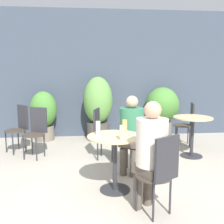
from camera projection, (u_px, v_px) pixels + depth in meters
name	position (u px, v px, depth m)	size (l,w,h in m)	color
ground_plane	(121.00, 198.00, 3.26)	(20.00, 20.00, 0.00)	#B2A899
storefront_wall	(103.00, 74.00, 6.27)	(10.00, 0.06, 3.00)	#3D4756
cafe_table_near	(115.00, 150.00, 3.41)	(0.72, 0.72, 0.74)	#2D2D33
cafe_table_far	(193.00, 127.00, 4.80)	(0.71, 0.71, 0.74)	#2D2D33
bistro_chair_0	(161.00, 169.00, 2.78)	(0.45, 0.46, 0.91)	#42382D
bistro_chair_1	(134.00, 137.00, 4.14)	(0.45, 0.46, 0.91)	#42382D
bistro_chair_2	(19.00, 124.00, 5.12)	(0.46, 0.46, 0.91)	#42382D
bistro_chair_3	(101.00, 129.00, 4.69)	(0.44, 0.42, 0.91)	#42382D
bistro_chair_4	(188.00, 121.00, 5.54)	(0.43, 0.41, 0.91)	#42382D
bistro_chair_5	(36.00, 128.00, 4.80)	(0.43, 0.45, 0.91)	#42382D
seated_person_0	(151.00, 148.00, 2.87)	(0.42, 0.44, 1.25)	brown
seated_person_1	(131.00, 129.00, 3.97)	(0.44, 0.46, 1.21)	brown
beer_glass_0	(125.00, 126.00, 3.55)	(0.07, 0.07, 0.17)	#DBC65B
beer_glass_1	(98.00, 128.00, 3.42)	(0.06, 0.06, 0.18)	silver
beer_glass_2	(122.00, 133.00, 3.16)	(0.07, 0.07, 0.18)	beige
potted_plant_0	(44.00, 113.00, 5.96)	(0.60, 0.60, 1.12)	slate
potted_plant_1	(98.00, 106.00, 5.97)	(0.66, 0.66, 1.45)	#47423D
potted_plant_2	(162.00, 108.00, 6.20)	(0.78, 0.78, 1.20)	slate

